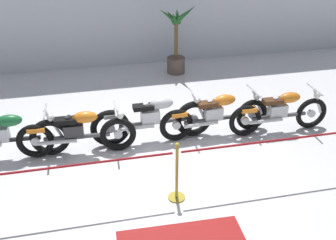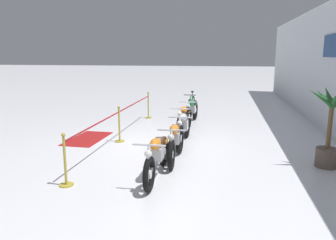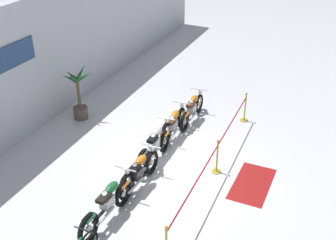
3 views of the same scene
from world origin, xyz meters
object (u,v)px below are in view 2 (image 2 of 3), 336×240
stanchion_mid_right (65,168)px  motorcycle_orange_3 (175,140)px  motorcycle_orange_1 (184,119)px  stanchion_far_left (133,110)px  potted_palm_left_of_row (330,130)px  motorcycle_silver_2 (183,128)px  motorcycle_green_0 (192,111)px  bicycle (191,105)px  motorcycle_orange_4 (157,156)px  floor_banner (88,139)px  stanchion_mid_left (119,130)px

stanchion_mid_right → motorcycle_orange_3: bearing=138.3°
motorcycle_orange_1 → motorcycle_orange_3: bearing=2.3°
motorcycle_orange_3 → stanchion_mid_right: size_ratio=2.20×
stanchion_far_left → potted_palm_left_of_row: bearing=63.0°
motorcycle_orange_1 → potted_palm_left_of_row: potted_palm_left_of_row is taller
motorcycle_orange_1 → motorcycle_silver_2: motorcycle_silver_2 is taller
motorcycle_silver_2 → motorcycle_green_0: bearing=-179.0°
motorcycle_orange_1 → bicycle: bearing=-178.1°
stanchion_far_left → stanchion_mid_right: (4.70, 0.00, -0.33)m
motorcycle_orange_1 → bicycle: 3.17m
motorcycle_silver_2 → stanchion_mid_right: stanchion_mid_right is taller
stanchion_mid_right → bicycle: bearing=168.6°
motorcycle_silver_2 → bicycle: size_ratio=1.40×
motorcycle_orange_4 → potted_palm_left_of_row: (-1.29, 3.64, 0.39)m
motorcycle_orange_4 → floor_banner: (-2.73, -2.71, -0.45)m
stanchion_far_left → floor_banner: bearing=-40.3°
motorcycle_orange_3 → stanchion_mid_right: bearing=-41.7°
bicycle → stanchion_far_left: bearing=-26.3°
stanchion_mid_right → motorcycle_green_0: bearing=163.5°
motorcycle_green_0 → stanchion_mid_right: bearing=-16.5°
potted_palm_left_of_row → stanchion_mid_right: 5.68m
bicycle → motorcycle_green_0: bearing=6.6°
potted_palm_left_of_row → floor_banner: 6.57m
stanchion_far_left → motorcycle_orange_1: bearing=92.7°
bicycle → floor_banner: bicycle is taller
stanchion_mid_left → floor_banner: stanchion_mid_left is taller
motorcycle_silver_2 → motorcycle_orange_3: (1.27, -0.05, -0.02)m
floor_banner → motorcycle_orange_1: bearing=117.6°
floor_banner → stanchion_mid_left: bearing=83.3°
motorcycle_orange_3 → floor_banner: motorcycle_orange_3 is taller
motorcycle_green_0 → stanchion_mid_left: 3.36m
bicycle → stanchion_mid_right: 8.11m
motorcycle_orange_3 → bicycle: 5.92m
motorcycle_green_0 → potted_palm_left_of_row: (4.11, 3.48, 0.38)m
motorcycle_green_0 → motorcycle_orange_4: motorcycle_green_0 is taller
motorcycle_silver_2 → motorcycle_orange_3: size_ratio=1.05×
stanchion_mid_left → floor_banner: (-0.16, -1.06, -0.35)m
motorcycle_green_0 → stanchion_mid_right: size_ratio=2.31×
motorcycle_orange_1 → stanchion_mid_left: size_ratio=2.11×
motorcycle_silver_2 → potted_palm_left_of_row: size_ratio=1.31×
potted_palm_left_of_row → floor_banner: bearing=-102.7°
motorcycle_silver_2 → stanchion_mid_left: 1.87m
motorcycle_green_0 → bicycle: bearing=-173.4°
motorcycle_orange_1 → motorcycle_green_0: bearing=175.3°
potted_palm_left_of_row → bicycle: bearing=-148.2°
motorcycle_green_0 → stanchion_far_left: bearing=-52.1°
motorcycle_orange_4 → floor_banner: motorcycle_orange_4 is taller
stanchion_far_left → stanchion_mid_right: size_ratio=6.63×
motorcycle_orange_1 → stanchion_far_left: 1.72m
stanchion_mid_right → floor_banner: size_ratio=0.58×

